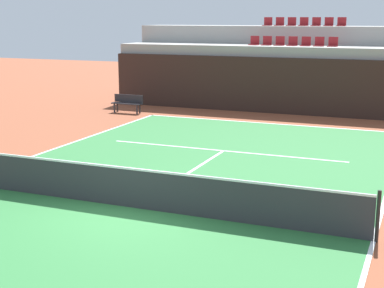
% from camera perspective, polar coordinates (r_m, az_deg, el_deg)
% --- Properties ---
extents(ground_plane, '(80.00, 80.00, 0.00)m').
position_cam_1_polar(ground_plane, '(13.74, -5.82, -6.33)').
color(ground_plane, brown).
extents(court_surface, '(11.00, 24.00, 0.01)m').
position_cam_1_polar(court_surface, '(13.74, -5.82, -6.31)').
color(court_surface, '#2D7238').
rests_on(court_surface, ground_plane).
extents(baseline_far, '(11.00, 0.10, 0.00)m').
position_cam_1_polar(baseline_far, '(24.59, 7.46, 2.05)').
color(baseline_far, white).
rests_on(baseline_far, court_surface).
extents(sideline_right, '(0.10, 24.00, 0.00)m').
position_cam_1_polar(sideline_right, '(12.27, 17.55, -9.16)').
color(sideline_right, white).
rests_on(sideline_right, court_surface).
extents(service_line_far, '(8.26, 0.10, 0.00)m').
position_cam_1_polar(service_line_far, '(19.39, 3.15, -0.67)').
color(service_line_far, white).
rests_on(service_line_far, court_surface).
extents(centre_service_line, '(0.10, 6.40, 0.00)m').
position_cam_1_polar(centre_service_line, '(16.50, -0.55, -3.01)').
color(centre_service_line, white).
rests_on(centre_service_line, court_surface).
extents(back_wall, '(17.34, 0.30, 2.59)m').
position_cam_1_polar(back_wall, '(27.11, 9.10, 5.70)').
color(back_wall, black).
rests_on(back_wall, ground_plane).
extents(stands_tier_lower, '(17.34, 2.40, 3.07)m').
position_cam_1_polar(stands_tier_lower, '(28.39, 9.77, 6.47)').
color(stands_tier_lower, '#9E9E99').
rests_on(stands_tier_lower, ground_plane).
extents(stands_tier_upper, '(17.34, 2.40, 3.97)m').
position_cam_1_polar(stands_tier_upper, '(30.68, 10.81, 7.71)').
color(stands_tier_upper, '#9E9E99').
rests_on(stands_tier_upper, ground_plane).
extents(seating_row_lower, '(4.25, 0.44, 0.44)m').
position_cam_1_polar(seating_row_lower, '(28.36, 9.93, 9.83)').
color(seating_row_lower, maroon).
rests_on(seating_row_lower, stands_tier_lower).
extents(seating_row_upper, '(4.25, 0.44, 0.44)m').
position_cam_1_polar(seating_row_upper, '(30.68, 11.01, 11.65)').
color(seating_row_upper, maroon).
rests_on(seating_row_upper, stands_tier_upper).
extents(tennis_net, '(11.08, 0.08, 1.07)m').
position_cam_1_polar(tennis_net, '(13.59, -5.86, -4.30)').
color(tennis_net, black).
rests_on(tennis_net, court_surface).
extents(player_bench, '(1.50, 0.40, 0.85)m').
position_cam_1_polar(player_bench, '(27.26, -6.40, 4.15)').
color(player_bench, '#232328').
rests_on(player_bench, ground_plane).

